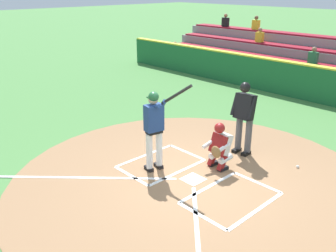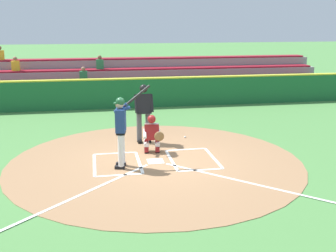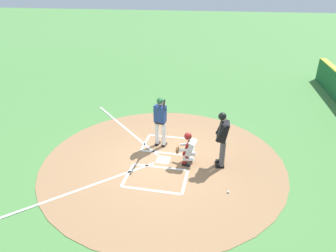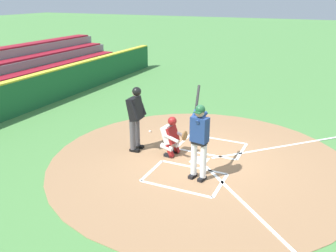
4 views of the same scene
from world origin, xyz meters
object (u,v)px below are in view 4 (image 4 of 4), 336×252
at_px(batter, 199,136).
at_px(catcher, 172,135).
at_px(plate_umpire, 136,114).
at_px(baseball, 150,131).

relative_size(batter, catcher, 1.88).
bearing_deg(batter, plate_umpire, -111.19).
distance_m(catcher, baseball, 1.93).
xyz_separation_m(catcher, baseball, (-1.28, -1.35, -0.55)).
bearing_deg(plate_umpire, catcher, 96.28).
distance_m(catcher, plate_umpire, 1.17).
distance_m(batter, catcher, 1.56).
xyz_separation_m(batter, baseball, (-2.24, -2.47, -1.06)).
height_order(batter, plate_umpire, batter).
bearing_deg(baseball, catcher, 46.54).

